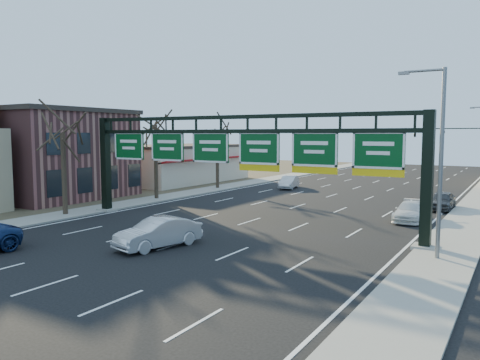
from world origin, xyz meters
The scene contains 17 objects.
ground centered at (0.00, 0.00, 0.00)m, with size 160.00×160.00×0.00m, color black.
sidewalk_left centered at (-12.80, 20.00, 0.06)m, with size 3.00×120.00×0.12m, color gray.
sidewalk_right centered at (12.80, 20.00, 0.06)m, with size 3.00×120.00×0.12m, color gray.
dirt_strip_left centered at (-25.00, 20.00, 0.03)m, with size 21.00×120.00×0.06m, color #473D2B.
lane_markings centered at (0.00, 20.00, 0.01)m, with size 21.60×120.00×0.01m, color white.
sign_gantry centered at (0.16, 8.00, 4.63)m, with size 24.60×1.20×7.20m.
brick_block centered at (-21.50, 11.00, 4.16)m, with size 10.40×12.40×8.30m.
cream_strip centered at (-21.48, 29.00, 2.36)m, with size 10.90×18.40×4.70m.
tree_gantry centered at (-12.80, 5.00, 7.11)m, with size 3.60×3.60×8.48m.
tree_mid centered at (-12.80, 15.00, 7.85)m, with size 3.60×3.60×9.24m.
tree_far centered at (-12.80, 25.00, 7.48)m, with size 3.60×3.60×8.86m.
streetlight_near centered at (12.47, 6.00, 5.08)m, with size 2.15×0.22×9.00m.
traffic_signal_mast centered at (5.69, 55.00, 5.50)m, with size 10.16×0.54×7.00m.
car_silver_sedan centered at (-0.39, 1.08, 0.78)m, with size 1.66×4.76×1.57m, color silver.
car_white_wagon centered at (9.37, 15.93, 0.66)m, with size 1.85×4.55×1.32m, color silver.
car_grey_far centered at (10.50, 22.31, 0.72)m, with size 1.71×4.25×1.45m, color #3B3D40.
car_silver_distant centered at (-6.18, 29.28, 0.70)m, with size 1.47×4.23×1.39m, color silver.
Camera 1 is at (15.89, -17.38, 5.93)m, focal length 35.00 mm.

